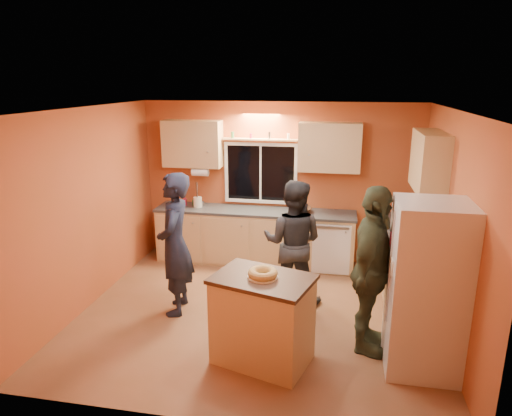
% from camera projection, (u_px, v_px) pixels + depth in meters
% --- Properties ---
extents(ground, '(4.50, 4.50, 0.00)m').
position_uv_depth(ground, '(257.00, 313.00, 5.93)').
color(ground, brown).
rests_on(ground, ground).
extents(room_shell, '(4.54, 4.04, 2.61)m').
position_uv_depth(room_shell, '(272.00, 185.00, 5.86)').
color(room_shell, '#B24F2D').
rests_on(room_shell, ground).
extents(back_counter, '(4.23, 0.62, 0.90)m').
position_uv_depth(back_counter, '(276.00, 238.00, 7.41)').
color(back_counter, tan).
rests_on(back_counter, ground).
extents(right_counter, '(0.62, 1.84, 0.90)m').
position_uv_depth(right_counter, '(411.00, 277.00, 5.93)').
color(right_counter, tan).
rests_on(right_counter, ground).
extents(refrigerator, '(0.72, 0.70, 1.80)m').
position_uv_depth(refrigerator, '(426.00, 289.00, 4.59)').
color(refrigerator, silver).
rests_on(refrigerator, ground).
extents(island, '(1.16, 0.94, 0.97)m').
position_uv_depth(island, '(263.00, 319.00, 4.81)').
color(island, tan).
rests_on(island, ground).
extents(bundt_pastry, '(0.31, 0.31, 0.09)m').
position_uv_depth(bundt_pastry, '(263.00, 273.00, 4.67)').
color(bundt_pastry, tan).
rests_on(bundt_pastry, island).
extents(person_left, '(0.55, 0.74, 1.84)m').
position_uv_depth(person_left, '(175.00, 244.00, 5.76)').
color(person_left, black).
rests_on(person_left, ground).
extents(person_center, '(0.89, 0.72, 1.69)m').
position_uv_depth(person_center, '(293.00, 242.00, 6.05)').
color(person_center, black).
rests_on(person_center, ground).
extents(person_right, '(0.71, 1.18, 1.88)m').
position_uv_depth(person_right, '(372.00, 271.00, 4.91)').
color(person_right, '#2C321F').
rests_on(person_right, ground).
extents(mixing_bowl, '(0.39, 0.39, 0.08)m').
position_uv_depth(mixing_bowl, '(301.00, 210.00, 7.22)').
color(mixing_bowl, black).
rests_on(mixing_bowl, back_counter).
extents(utensil_crock, '(0.14, 0.14, 0.17)m').
position_uv_depth(utensil_crock, '(198.00, 202.00, 7.50)').
color(utensil_crock, '#EDE3C6').
rests_on(utensil_crock, back_counter).
extents(potted_plant, '(0.27, 0.24, 0.26)m').
position_uv_depth(potted_plant, '(432.00, 259.00, 5.01)').
color(potted_plant, gray).
rests_on(potted_plant, right_counter).
extents(red_box, '(0.19, 0.17, 0.07)m').
position_uv_depth(red_box, '(405.00, 224.00, 6.52)').
color(red_box, maroon).
rests_on(red_box, right_counter).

